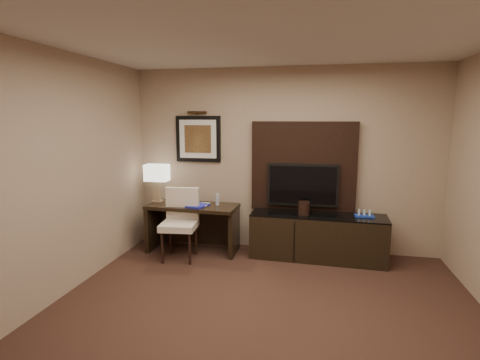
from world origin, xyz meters
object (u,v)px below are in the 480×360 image
(desk_phone, at_px, (178,201))
(minibar_tray, at_px, (364,213))
(desk, at_px, (193,228))
(water_bottle, at_px, (217,199))
(credenza, at_px, (317,237))
(table_lamp, at_px, (157,181))
(ice_bucket, at_px, (304,208))
(desk_chair, at_px, (179,225))
(tv, at_px, (303,185))

(desk_phone, relative_size, minibar_tray, 0.82)
(desk, relative_size, desk_phone, 6.29)
(desk, distance_m, water_bottle, 0.57)
(credenza, distance_m, minibar_tray, 0.72)
(table_lamp, bearing_deg, desk_phone, -21.85)
(ice_bucket, bearing_deg, desk_chair, -167.71)
(desk, bearing_deg, table_lamp, 172.49)
(tv, bearing_deg, minibar_tray, -11.77)
(credenza, bearing_deg, desk, -176.09)
(desk, xyz_separation_m, tv, (1.58, 0.24, 0.67))
(ice_bucket, distance_m, minibar_tray, 0.82)
(tv, relative_size, table_lamp, 1.60)
(desk, relative_size, minibar_tray, 5.18)
(water_bottle, bearing_deg, tv, 8.68)
(table_lamp, distance_m, minibar_tray, 3.04)
(desk_phone, bearing_deg, ice_bucket, 15.63)
(credenza, bearing_deg, minibar_tray, 3.59)
(tv, bearing_deg, desk_phone, -170.77)
(desk, xyz_separation_m, ice_bucket, (1.62, 0.01, 0.38))
(desk_phone, bearing_deg, table_lamp, 171.77)
(desk, xyz_separation_m, desk_phone, (-0.20, -0.05, 0.40))
(desk, height_order, ice_bucket, ice_bucket)
(desk, height_order, desk_phone, desk_phone)
(desk_chair, xyz_separation_m, ice_bucket, (1.70, 0.37, 0.23))
(desk, distance_m, table_lamp, 0.90)
(minibar_tray, bearing_deg, desk, -178.50)
(desk, xyz_separation_m, minibar_tray, (2.43, 0.06, 0.33))
(desk_chair, xyz_separation_m, water_bottle, (0.44, 0.41, 0.29))
(credenza, relative_size, water_bottle, 11.10)
(water_bottle, bearing_deg, credenza, -0.15)
(credenza, xyz_separation_m, table_lamp, (-2.41, 0.06, 0.70))
(tv, distance_m, minibar_tray, 0.93)
(desk, distance_m, minibar_tray, 2.45)
(credenza, xyz_separation_m, ice_bucket, (-0.20, -0.04, 0.41))
(credenza, bearing_deg, ice_bucket, -167.34)
(desk_chair, bearing_deg, water_bottle, 37.32)
(water_bottle, bearing_deg, desk_chair, -137.34)
(water_bottle, height_order, minibar_tray, water_bottle)
(water_bottle, xyz_separation_m, ice_bucket, (1.25, -0.04, -0.06))
(credenza, relative_size, desk_chair, 1.87)
(tv, relative_size, ice_bucket, 5.50)
(desk_chair, xyz_separation_m, desk_phone, (-0.12, 0.31, 0.26))
(credenza, height_order, minibar_tray, minibar_tray)
(desk, relative_size, water_bottle, 7.87)
(tv, relative_size, water_bottle, 5.98)
(water_bottle, height_order, ice_bucket, water_bottle)
(ice_bucket, bearing_deg, table_lamp, 177.56)
(credenza, height_order, desk_phone, desk_phone)
(desk_chair, relative_size, minibar_tray, 3.91)
(tv, xyz_separation_m, water_bottle, (-1.22, -0.19, -0.23))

